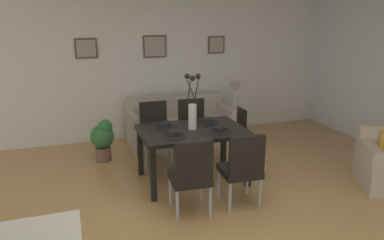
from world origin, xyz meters
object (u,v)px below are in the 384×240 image
(dining_chair_near_right, at_px, (155,129))
(bowl_near_left, at_px, (174,133))
(centerpiece_vase, at_px, (192,109))
(table_lamp, at_px, (235,90))
(framed_picture_right, at_px, (216,45))
(bowl_near_right, at_px, (165,124))
(bowl_far_left, at_px, (220,128))
(framed_picture_left, at_px, (86,48))
(side_table, at_px, (234,123))
(potted_plant, at_px, (103,138))
(framed_picture_center, at_px, (155,47))
(dining_chair_near_left, at_px, (191,173))
(dining_chair_far_right, at_px, (193,126))
(sofa, at_px, (180,127))
(bowl_far_right, at_px, (209,120))
(dining_table, at_px, (192,135))
(dining_chair_far_left, at_px, (242,166))

(dining_chair_near_right, xyz_separation_m, bowl_near_left, (-0.00, -1.09, 0.27))
(centerpiece_vase, bearing_deg, bowl_near_left, -146.13)
(table_lamp, distance_m, framed_picture_right, 0.94)
(table_lamp, bearing_deg, bowl_near_right, -140.76)
(bowl_near_left, bearing_deg, bowl_far_left, 0.00)
(framed_picture_left, distance_m, framed_picture_right, 2.37)
(bowl_near_left, xyz_separation_m, framed_picture_left, (-0.87, 2.30, 0.88))
(side_table, distance_m, potted_plant, 2.48)
(framed_picture_center, relative_size, framed_picture_right, 1.28)
(dining_chair_near_left, distance_m, framed_picture_center, 3.18)
(dining_chair_far_right, height_order, bowl_far_left, dining_chair_far_right)
(side_table, relative_size, framed_picture_center, 1.25)
(side_table, relative_size, framed_picture_right, 1.60)
(centerpiece_vase, distance_m, bowl_near_right, 0.45)
(framed_picture_right, bearing_deg, dining_chair_near_left, -116.80)
(framed_picture_left, bearing_deg, framed_picture_right, 0.00)
(bowl_near_right, xyz_separation_m, bowl_far_left, (0.63, -0.42, 0.00))
(dining_chair_far_right, relative_size, sofa, 0.51)
(bowl_near_right, distance_m, bowl_far_right, 0.63)
(side_table, height_order, framed_picture_left, framed_picture_left)
(dining_chair_near_left, distance_m, sofa, 2.54)
(centerpiece_vase, relative_size, table_lamp, 1.44)
(dining_table, xyz_separation_m, table_lamp, (1.35, 1.57, 0.24))
(dining_chair_near_left, relative_size, dining_chair_far_right, 1.00)
(dining_chair_far_right, relative_size, centerpiece_vase, 1.25)
(sofa, bearing_deg, bowl_far_left, -89.60)
(sofa, xyz_separation_m, framed_picture_right, (0.88, 0.48, 1.38))
(dining_chair_far_right, height_order, side_table, dining_chair_far_right)
(bowl_far_left, height_order, bowl_far_right, same)
(bowl_near_left, bearing_deg, bowl_near_right, 90.00)
(dining_chair_far_left, xyz_separation_m, centerpiece_vase, (-0.32, 0.86, 0.51))
(table_lamp, bearing_deg, dining_chair_near_right, -157.33)
(bowl_far_left, xyz_separation_m, framed_picture_center, (-0.31, 2.30, 0.88))
(dining_table, height_order, sofa, sofa)
(dining_chair_near_left, xyz_separation_m, side_table, (1.66, 2.43, -0.25))
(dining_chair_near_right, bearing_deg, table_lamp, 22.67)
(bowl_far_left, xyz_separation_m, bowl_far_right, (0.00, 0.42, 0.00))
(dining_chair_far_right, bearing_deg, bowl_far_right, -88.76)
(potted_plant, bearing_deg, centerpiece_vase, -45.74)
(bowl_near_right, height_order, framed_picture_right, framed_picture_right)
(side_table, xyz_separation_m, potted_plant, (-2.44, -0.46, 0.11))
(dining_chair_near_left, xyz_separation_m, dining_chair_near_right, (-0.01, 1.74, 0.00))
(sofa, bearing_deg, dining_chair_near_left, -103.82)
(dining_chair_near_left, height_order, bowl_far_right, dining_chair_near_left)
(dining_chair_far_left, height_order, framed_picture_left, framed_picture_left)
(dining_chair_far_left, bearing_deg, framed_picture_center, 96.26)
(dining_chair_far_left, relative_size, bowl_far_left, 5.41)
(dining_chair_near_left, relative_size, framed_picture_center, 2.21)
(dining_chair_near_left, xyz_separation_m, potted_plant, (-0.78, 1.98, -0.14))
(bowl_near_left, height_order, bowl_near_right, same)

